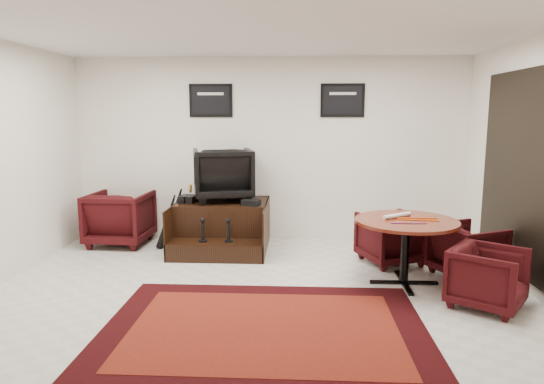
% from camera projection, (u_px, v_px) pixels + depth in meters
% --- Properties ---
extents(ground, '(6.00, 6.00, 0.00)m').
position_uv_depth(ground, '(257.00, 296.00, 5.24)').
color(ground, beige).
rests_on(ground, ground).
extents(room_shell, '(6.02, 5.02, 2.81)m').
position_uv_depth(room_shell, '(296.00, 130.00, 5.05)').
color(room_shell, white).
rests_on(room_shell, ground).
extents(area_rug, '(2.98, 2.23, 0.01)m').
position_uv_depth(area_rug, '(264.00, 329.00, 4.44)').
color(area_rug, black).
rests_on(area_rug, ground).
extents(shine_podium, '(1.33, 1.36, 0.68)m').
position_uv_depth(shine_podium, '(222.00, 227.00, 7.11)').
color(shine_podium, black).
rests_on(shine_podium, ground).
extents(shine_chair, '(0.99, 0.95, 0.86)m').
position_uv_depth(shine_chair, '(223.00, 172.00, 7.12)').
color(shine_chair, black).
rests_on(shine_chair, shine_podium).
extents(shoes_pair, '(0.25, 0.30, 0.10)m').
position_uv_depth(shoes_pair, '(188.00, 199.00, 7.01)').
color(shoes_pair, black).
rests_on(shoes_pair, shine_podium).
extents(polish_kit, '(0.28, 0.23, 0.08)m').
position_uv_depth(polish_kit, '(251.00, 203.00, 6.77)').
color(polish_kit, black).
rests_on(polish_kit, shine_podium).
extents(umbrella_black, '(0.31, 0.12, 0.83)m').
position_uv_depth(umbrella_black, '(167.00, 221.00, 7.02)').
color(umbrella_black, black).
rests_on(umbrella_black, ground).
extents(umbrella_hooked, '(0.33, 0.13, 0.90)m').
position_uv_depth(umbrella_hooked, '(173.00, 216.00, 7.18)').
color(umbrella_hooked, black).
rests_on(umbrella_hooked, ground).
extents(armchair_side, '(0.90, 0.85, 0.88)m').
position_uv_depth(armchair_side, '(120.00, 216.00, 7.27)').
color(armchair_side, black).
rests_on(armchair_side, ground).
extents(meeting_table, '(1.16, 1.16, 0.76)m').
position_uv_depth(meeting_table, '(406.00, 228.00, 5.52)').
color(meeting_table, '#4E140B').
rests_on(meeting_table, ground).
extents(table_chair_back, '(0.91, 0.89, 0.74)m').
position_uv_depth(table_chair_back, '(391.00, 235.00, 6.37)').
color(table_chair_back, black).
rests_on(table_chair_back, ground).
extents(table_chair_window, '(0.88, 0.90, 0.71)m').
position_uv_depth(table_chair_window, '(467.00, 248.00, 5.84)').
color(table_chair_window, black).
rests_on(table_chair_window, ground).
extents(table_chair_corner, '(0.90, 0.91, 0.69)m').
position_uv_depth(table_chair_corner, '(488.00, 275.00, 4.90)').
color(table_chair_corner, black).
rests_on(table_chair_corner, ground).
extents(paper_roll, '(0.37, 0.28, 0.05)m').
position_uv_depth(paper_roll, '(397.00, 216.00, 5.61)').
color(paper_roll, silver).
rests_on(paper_roll, meeting_table).
extents(table_clutter, '(0.57, 0.30, 0.01)m').
position_uv_depth(table_clutter, '(416.00, 220.00, 5.47)').
color(table_clutter, '#DA520C').
rests_on(table_clutter, meeting_table).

